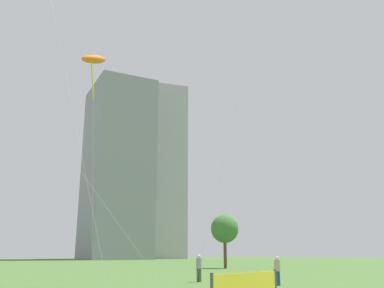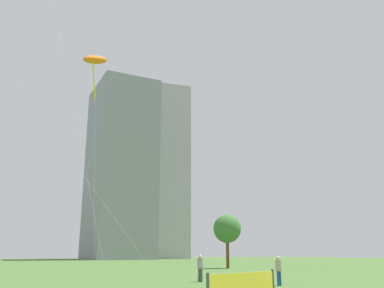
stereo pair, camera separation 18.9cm
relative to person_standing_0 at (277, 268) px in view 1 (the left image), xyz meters
name	(u,v)px [view 1 (the left image)]	position (x,y,z in m)	size (l,w,h in m)	color
person_standing_0	(277,268)	(0.00, 0.00, 0.00)	(0.40, 0.40, 1.80)	#1E478C
person_standing_1	(199,266)	(-2.27, 5.51, 0.04)	(0.42, 0.42, 1.87)	#3F593F
kite_flying_4	(94,60)	(-9.18, 10.75, 16.42)	(3.02, 2.62, 18.24)	silver
park_tree_1	(225,229)	(15.10, 24.87, 4.03)	(3.70, 3.70, 6.99)	brown
distant_highrise_0	(150,170)	(45.81, 106.23, 28.89)	(22.70, 15.29, 59.87)	#A8A8AD
distant_highrise_1	(117,169)	(30.65, 100.00, 26.48)	(17.73, 23.48, 55.04)	gray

